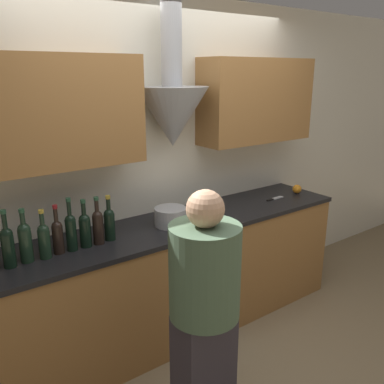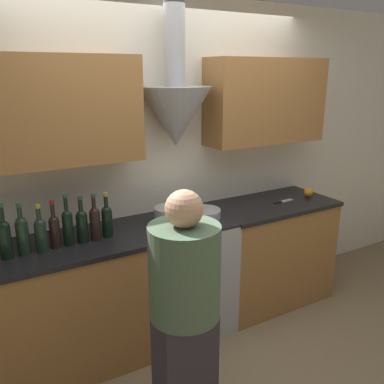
{
  "view_description": "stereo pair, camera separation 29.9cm",
  "coord_description": "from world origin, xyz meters",
  "px_view_note": "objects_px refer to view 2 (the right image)",
  "views": [
    {
      "loc": [
        -1.68,
        -2.09,
        2.05
      ],
      "look_at": [
        0.0,
        0.23,
        1.19
      ],
      "focal_mm": 38.0,
      "sensor_mm": 36.0,
      "label": 1
    },
    {
      "loc": [
        -1.43,
        -2.25,
        2.05
      ],
      "look_at": [
        0.0,
        0.23,
        1.19
      ],
      "focal_mm": 38.0,
      "sensor_mm": 36.0,
      "label": 2
    }
  ],
  "objects_px": {
    "wine_bottle_7": "(95,222)",
    "stock_pot": "(170,216)",
    "wine_bottle_5": "(68,225)",
    "wine_bottle_6": "(82,224)",
    "wine_bottle_4": "(55,229)",
    "wine_bottle_8": "(107,219)",
    "wine_bottle_2": "(22,233)",
    "stove_range": "(186,274)",
    "wine_bottle_1": "(5,237)",
    "wine_bottle_3": "(41,233)",
    "orange_fruit": "(308,192)",
    "person_foreground_left": "(185,314)",
    "mixing_bowl": "(203,214)"
  },
  "relations": [
    {
      "from": "stove_range",
      "to": "stock_pot",
      "type": "distance_m",
      "value": 0.55
    },
    {
      "from": "wine_bottle_7",
      "to": "mixing_bowl",
      "type": "relative_size",
      "value": 1.2
    },
    {
      "from": "wine_bottle_2",
      "to": "wine_bottle_3",
      "type": "distance_m",
      "value": 0.11
    },
    {
      "from": "wine_bottle_4",
      "to": "wine_bottle_7",
      "type": "height_order",
      "value": "wine_bottle_7"
    },
    {
      "from": "wine_bottle_1",
      "to": "wine_bottle_8",
      "type": "relative_size",
      "value": 1.13
    },
    {
      "from": "wine_bottle_1",
      "to": "orange_fruit",
      "type": "height_order",
      "value": "wine_bottle_1"
    },
    {
      "from": "mixing_bowl",
      "to": "orange_fruit",
      "type": "relative_size",
      "value": 3.28
    },
    {
      "from": "wine_bottle_2",
      "to": "wine_bottle_7",
      "type": "relative_size",
      "value": 1.03
    },
    {
      "from": "wine_bottle_4",
      "to": "person_foreground_left",
      "type": "bearing_deg",
      "value": -63.83
    },
    {
      "from": "wine_bottle_7",
      "to": "person_foreground_left",
      "type": "bearing_deg",
      "value": -78.34
    },
    {
      "from": "wine_bottle_8",
      "to": "mixing_bowl",
      "type": "relative_size",
      "value": 1.15
    },
    {
      "from": "wine_bottle_6",
      "to": "wine_bottle_3",
      "type": "bearing_deg",
      "value": -176.48
    },
    {
      "from": "wine_bottle_4",
      "to": "orange_fruit",
      "type": "bearing_deg",
      "value": -0.37
    },
    {
      "from": "wine_bottle_7",
      "to": "stock_pot",
      "type": "bearing_deg",
      "value": 0.49
    },
    {
      "from": "wine_bottle_4",
      "to": "orange_fruit",
      "type": "distance_m",
      "value": 2.25
    },
    {
      "from": "wine_bottle_4",
      "to": "wine_bottle_5",
      "type": "relative_size",
      "value": 0.91
    },
    {
      "from": "wine_bottle_8",
      "to": "stock_pot",
      "type": "relative_size",
      "value": 1.32
    },
    {
      "from": "wine_bottle_1",
      "to": "wine_bottle_7",
      "type": "distance_m",
      "value": 0.56
    },
    {
      "from": "wine_bottle_1",
      "to": "mixing_bowl",
      "type": "height_order",
      "value": "wine_bottle_1"
    },
    {
      "from": "wine_bottle_4",
      "to": "wine_bottle_6",
      "type": "relative_size",
      "value": 0.99
    },
    {
      "from": "wine_bottle_2",
      "to": "stock_pot",
      "type": "xyz_separation_m",
      "value": [
        1.03,
        -0.0,
        -0.07
      ]
    },
    {
      "from": "wine_bottle_5",
      "to": "wine_bottle_6",
      "type": "xyz_separation_m",
      "value": [
        0.09,
        0.0,
        -0.01
      ]
    },
    {
      "from": "wine_bottle_8",
      "to": "mixing_bowl",
      "type": "bearing_deg",
      "value": -1.05
    },
    {
      "from": "wine_bottle_5",
      "to": "wine_bottle_6",
      "type": "height_order",
      "value": "wine_bottle_5"
    },
    {
      "from": "wine_bottle_7",
      "to": "wine_bottle_8",
      "type": "relative_size",
      "value": 1.04
    },
    {
      "from": "person_foreground_left",
      "to": "stove_range",
      "type": "bearing_deg",
      "value": 60.67
    },
    {
      "from": "wine_bottle_5",
      "to": "wine_bottle_8",
      "type": "distance_m",
      "value": 0.27
    },
    {
      "from": "wine_bottle_7",
      "to": "person_foreground_left",
      "type": "distance_m",
      "value": 0.96
    },
    {
      "from": "wine_bottle_7",
      "to": "mixing_bowl",
      "type": "xyz_separation_m",
      "value": [
        0.86,
        0.0,
        -0.1
      ]
    },
    {
      "from": "wine_bottle_6",
      "to": "wine_bottle_7",
      "type": "distance_m",
      "value": 0.09
    },
    {
      "from": "stove_range",
      "to": "wine_bottle_2",
      "type": "distance_m",
      "value": 1.32
    },
    {
      "from": "orange_fruit",
      "to": "stock_pot",
      "type": "bearing_deg",
      "value": 179.64
    },
    {
      "from": "wine_bottle_4",
      "to": "wine_bottle_6",
      "type": "xyz_separation_m",
      "value": [
        0.18,
        -0.0,
        0.0
      ]
    },
    {
      "from": "wine_bottle_6",
      "to": "mixing_bowl",
      "type": "xyz_separation_m",
      "value": [
        0.95,
        -0.0,
        -0.09
      ]
    },
    {
      "from": "wine_bottle_2",
      "to": "wine_bottle_7",
      "type": "xyz_separation_m",
      "value": [
        0.46,
        -0.01,
        -0.01
      ]
    },
    {
      "from": "orange_fruit",
      "to": "wine_bottle_6",
      "type": "bearing_deg",
      "value": 179.69
    },
    {
      "from": "wine_bottle_2",
      "to": "wine_bottle_5",
      "type": "xyz_separation_m",
      "value": [
        0.28,
        -0.0,
        -0.0
      ]
    },
    {
      "from": "wine_bottle_6",
      "to": "wine_bottle_2",
      "type": "bearing_deg",
      "value": -179.81
    },
    {
      "from": "wine_bottle_1",
      "to": "stock_pot",
      "type": "bearing_deg",
      "value": 0.73
    },
    {
      "from": "orange_fruit",
      "to": "wine_bottle_2",
      "type": "bearing_deg",
      "value": 179.76
    },
    {
      "from": "stove_range",
      "to": "wine_bottle_3",
      "type": "distance_m",
      "value": 1.22
    },
    {
      "from": "wine_bottle_8",
      "to": "wine_bottle_4",
      "type": "bearing_deg",
      "value": -178.81
    },
    {
      "from": "wine_bottle_3",
      "to": "wine_bottle_6",
      "type": "relative_size",
      "value": 0.97
    },
    {
      "from": "wine_bottle_1",
      "to": "wine_bottle_4",
      "type": "xyz_separation_m",
      "value": [
        0.3,
        0.02,
        -0.02
      ]
    },
    {
      "from": "stove_range",
      "to": "stock_pot",
      "type": "bearing_deg",
      "value": -169.04
    },
    {
      "from": "wine_bottle_3",
      "to": "orange_fruit",
      "type": "distance_m",
      "value": 2.34
    },
    {
      "from": "wine_bottle_5",
      "to": "wine_bottle_2",
      "type": "bearing_deg",
      "value": 179.56
    },
    {
      "from": "mixing_bowl",
      "to": "wine_bottle_6",
      "type": "bearing_deg",
      "value": 179.78
    },
    {
      "from": "person_foreground_left",
      "to": "wine_bottle_5",
      "type": "bearing_deg",
      "value": 111.95
    },
    {
      "from": "person_foreground_left",
      "to": "wine_bottle_1",
      "type": "bearing_deg",
      "value": 129.74
    }
  ]
}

